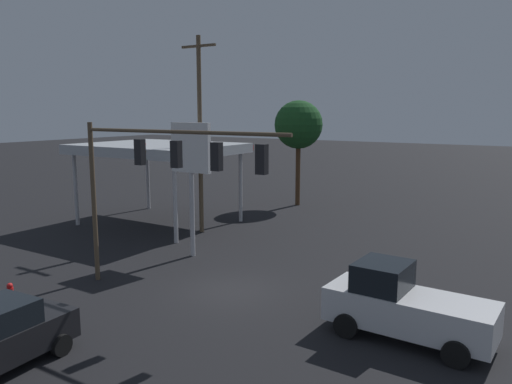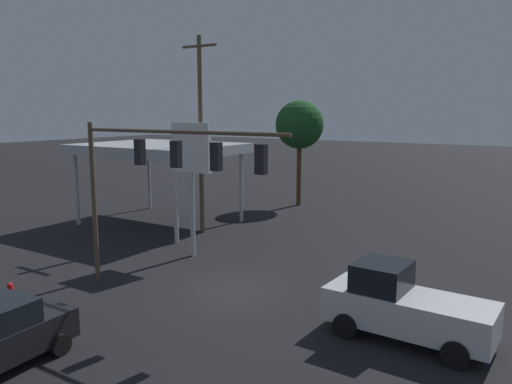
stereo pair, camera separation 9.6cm
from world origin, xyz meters
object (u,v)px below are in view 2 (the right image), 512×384
price_sign (191,157)px  fire_hydrant (11,294)px  traffic_signal_assembly (161,166)px  pickup_parked (403,305)px  utility_pole (201,131)px  street_tree (300,125)px

price_sign → fire_hydrant: size_ratio=7.60×
traffic_signal_assembly → fire_hydrant: (4.30, 3.77, -4.75)m
pickup_parked → fire_hydrant: size_ratio=6.00×
utility_pole → street_tree: bearing=-94.8°
traffic_signal_assembly → fire_hydrant: bearing=41.2°
pickup_parked → street_tree: (13.53, -18.80, 5.06)m
price_sign → utility_pole: bearing=-56.7°
traffic_signal_assembly → utility_pole: (5.47, -9.26, 0.86)m
price_sign → fire_hydrant: bearing=79.4°
street_tree → fire_hydrant: size_ratio=9.15×
pickup_parked → utility_pole: bearing=-26.3°
price_sign → street_tree: bearing=-82.8°
price_sign → pickup_parked: size_ratio=1.27×
traffic_signal_assembly → utility_pole: bearing=-59.4°
utility_pole → traffic_signal_assembly: bearing=120.6°
traffic_signal_assembly → pickup_parked: size_ratio=1.81×
price_sign → fire_hydrant: (1.64, 8.75, -4.57)m
traffic_signal_assembly → street_tree: bearing=-77.2°
price_sign → street_tree: size_ratio=0.83×
traffic_signal_assembly → utility_pole: 10.79m
price_sign → street_tree: (1.90, -15.15, 1.16)m
fire_hydrant → price_sign: bearing=-100.6°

